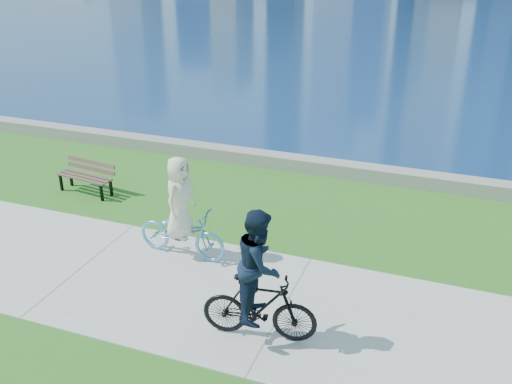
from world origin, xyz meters
TOP-DOWN VIEW (x-y plane):
  - ground at (0.00, 0.00)m, footprint 320.00×320.00m
  - concrete_path at (0.00, 0.00)m, footprint 80.00×3.50m
  - seawall at (0.00, 6.20)m, footprint 90.00×0.50m
  - park_bench at (-1.99, 2.97)m, footprint 1.54×0.70m
  - cyclist_woman at (1.59, 1.04)m, footprint 0.74×1.89m
  - cyclist_man at (3.87, -0.80)m, footprint 0.78×1.86m

SIDE VIEW (x-z plane):
  - ground at x=0.00m, z-range 0.00..0.00m
  - concrete_path at x=0.00m, z-range 0.00..0.02m
  - seawall at x=0.00m, z-range 0.00..0.35m
  - park_bench at x=-1.99m, z-range 0.09..0.85m
  - cyclist_woman at x=1.59m, z-range -0.24..1.81m
  - cyclist_man at x=3.87m, z-range -0.16..2.05m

